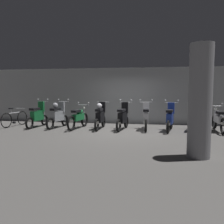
{
  "coord_description": "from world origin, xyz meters",
  "views": [
    {
      "loc": [
        1.13,
        -9.34,
        1.69
      ],
      "look_at": [
        -0.48,
        0.4,
        0.75
      ],
      "focal_mm": 36.58,
      "sensor_mm": 36.0,
      "label": 1
    }
  ],
  "objects_px": {
    "motorbike_slot_6": "(170,118)",
    "motorbike_slot_8": "(219,120)",
    "motorbike_slot_1": "(58,115)",
    "motorbike_slot_2": "(78,117)",
    "motorbike_slot_0": "(38,116)",
    "motorbike_slot_7": "(194,119)",
    "bicycle": "(15,119)",
    "motorbike_slot_4": "(123,117)",
    "support_pillar": "(200,102)",
    "motorbike_slot_5": "(146,117)",
    "motorbike_slot_3": "(100,116)"
  },
  "relations": [
    {
      "from": "motorbike_slot_7",
      "to": "motorbike_slot_8",
      "type": "bearing_deg",
      "value": 2.93
    },
    {
      "from": "motorbike_slot_7",
      "to": "support_pillar",
      "type": "bearing_deg",
      "value": -98.66
    },
    {
      "from": "motorbike_slot_8",
      "to": "support_pillar",
      "type": "bearing_deg",
      "value": -111.71
    },
    {
      "from": "motorbike_slot_3",
      "to": "motorbike_slot_5",
      "type": "height_order",
      "value": "motorbike_slot_5"
    },
    {
      "from": "motorbike_slot_6",
      "to": "motorbike_slot_0",
      "type": "bearing_deg",
      "value": 179.53
    },
    {
      "from": "motorbike_slot_0",
      "to": "support_pillar",
      "type": "xyz_separation_m",
      "value": [
        6.3,
        -3.78,
        0.89
      ]
    },
    {
      "from": "motorbike_slot_1",
      "to": "support_pillar",
      "type": "bearing_deg",
      "value": -35.36
    },
    {
      "from": "motorbike_slot_0",
      "to": "motorbike_slot_4",
      "type": "bearing_deg",
      "value": -0.74
    },
    {
      "from": "motorbike_slot_1",
      "to": "support_pillar",
      "type": "distance_m",
      "value": 6.58
    },
    {
      "from": "motorbike_slot_4",
      "to": "motorbike_slot_3",
      "type": "bearing_deg",
      "value": 179.15
    },
    {
      "from": "motorbike_slot_2",
      "to": "motorbike_slot_7",
      "type": "bearing_deg",
      "value": 2.42
    },
    {
      "from": "motorbike_slot_0",
      "to": "motorbike_slot_1",
      "type": "height_order",
      "value": "same"
    },
    {
      "from": "motorbike_slot_6",
      "to": "motorbike_slot_8",
      "type": "relative_size",
      "value": 0.85
    },
    {
      "from": "motorbike_slot_3",
      "to": "support_pillar",
      "type": "distance_m",
      "value": 5.09
    },
    {
      "from": "motorbike_slot_8",
      "to": "bicycle",
      "type": "distance_m",
      "value": 9.07
    },
    {
      "from": "motorbike_slot_0",
      "to": "motorbike_slot_1",
      "type": "xyz_separation_m",
      "value": [
        0.99,
        -0.0,
        0.04
      ]
    },
    {
      "from": "motorbike_slot_1",
      "to": "motorbike_slot_5",
      "type": "bearing_deg",
      "value": 1.68
    },
    {
      "from": "motorbike_slot_1",
      "to": "bicycle",
      "type": "distance_m",
      "value": 2.18
    },
    {
      "from": "motorbike_slot_8",
      "to": "bicycle",
      "type": "bearing_deg",
      "value": -179.07
    },
    {
      "from": "bicycle",
      "to": "motorbike_slot_8",
      "type": "bearing_deg",
      "value": 0.93
    },
    {
      "from": "motorbike_slot_5",
      "to": "motorbike_slot_4",
      "type": "bearing_deg",
      "value": -170.58
    },
    {
      "from": "motorbike_slot_0",
      "to": "motorbike_slot_7",
      "type": "distance_m",
      "value": 6.9
    },
    {
      "from": "motorbike_slot_3",
      "to": "motorbike_slot_4",
      "type": "distance_m",
      "value": 0.99
    },
    {
      "from": "motorbike_slot_2",
      "to": "motorbike_slot_8",
      "type": "distance_m",
      "value": 5.91
    },
    {
      "from": "bicycle",
      "to": "support_pillar",
      "type": "bearing_deg",
      "value": -26.97
    },
    {
      "from": "motorbike_slot_6",
      "to": "motorbike_slot_8",
      "type": "xyz_separation_m",
      "value": [
        1.96,
        0.23,
        -0.04
      ]
    },
    {
      "from": "motorbike_slot_4",
      "to": "motorbike_slot_1",
      "type": "bearing_deg",
      "value": 179.1
    },
    {
      "from": "motorbike_slot_4",
      "to": "bicycle",
      "type": "xyz_separation_m",
      "value": [
        -5.13,
        0.08,
        -0.17
      ]
    },
    {
      "from": "motorbike_slot_1",
      "to": "motorbike_slot_2",
      "type": "relative_size",
      "value": 0.86
    },
    {
      "from": "motorbike_slot_3",
      "to": "bicycle",
      "type": "bearing_deg",
      "value": 179.04
    },
    {
      "from": "motorbike_slot_6",
      "to": "support_pillar",
      "type": "height_order",
      "value": "support_pillar"
    },
    {
      "from": "motorbike_slot_1",
      "to": "motorbike_slot_6",
      "type": "xyz_separation_m",
      "value": [
        4.93,
        -0.04,
        -0.04
      ]
    },
    {
      "from": "motorbike_slot_1",
      "to": "motorbike_slot_8",
      "type": "xyz_separation_m",
      "value": [
        6.89,
        0.18,
        -0.08
      ]
    },
    {
      "from": "motorbike_slot_6",
      "to": "support_pillar",
      "type": "relative_size",
      "value": 0.59
    },
    {
      "from": "motorbike_slot_4",
      "to": "motorbike_slot_7",
      "type": "bearing_deg",
      "value": 3.51
    },
    {
      "from": "motorbike_slot_0",
      "to": "motorbike_slot_7",
      "type": "relative_size",
      "value": 0.87
    },
    {
      "from": "motorbike_slot_4",
      "to": "motorbike_slot_5",
      "type": "height_order",
      "value": "same"
    },
    {
      "from": "motorbike_slot_3",
      "to": "support_pillar",
      "type": "bearing_deg",
      "value": -48.16
    },
    {
      "from": "motorbike_slot_1",
      "to": "motorbike_slot_7",
      "type": "height_order",
      "value": "motorbike_slot_1"
    },
    {
      "from": "motorbike_slot_5",
      "to": "bicycle",
      "type": "relative_size",
      "value": 0.98
    },
    {
      "from": "motorbike_slot_2",
      "to": "motorbike_slot_5",
      "type": "distance_m",
      "value": 2.96
    },
    {
      "from": "motorbike_slot_2",
      "to": "motorbike_slot_3",
      "type": "height_order",
      "value": "motorbike_slot_3"
    },
    {
      "from": "motorbike_slot_8",
      "to": "motorbike_slot_4",
      "type": "bearing_deg",
      "value": -176.63
    },
    {
      "from": "bicycle",
      "to": "motorbike_slot_4",
      "type": "bearing_deg",
      "value": -0.94
    },
    {
      "from": "motorbike_slot_3",
      "to": "motorbike_slot_5",
      "type": "bearing_deg",
      "value": 4.28
    },
    {
      "from": "motorbike_slot_5",
      "to": "support_pillar",
      "type": "height_order",
      "value": "support_pillar"
    },
    {
      "from": "motorbike_slot_0",
      "to": "motorbike_slot_4",
      "type": "xyz_separation_m",
      "value": [
        3.94,
        -0.05,
        0.0
      ]
    },
    {
      "from": "support_pillar",
      "to": "motorbike_slot_5",
      "type": "bearing_deg",
      "value": 109.55
    },
    {
      "from": "motorbike_slot_6",
      "to": "motorbike_slot_1",
      "type": "bearing_deg",
      "value": 179.49
    },
    {
      "from": "motorbike_slot_3",
      "to": "motorbike_slot_6",
      "type": "height_order",
      "value": "motorbike_slot_6"
    }
  ]
}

